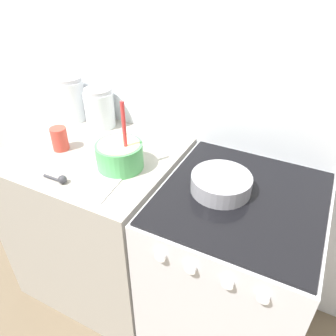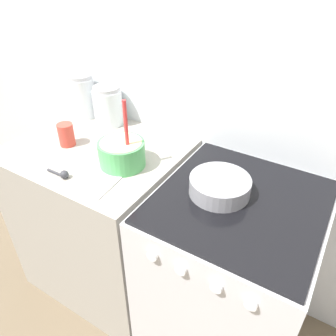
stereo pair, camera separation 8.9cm
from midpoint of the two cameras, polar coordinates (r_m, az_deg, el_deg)
The scene contains 10 objects.
wall_back at distance 1.54m, azimuth 8.70°, elevation 14.92°, with size 4.59×0.05×2.40m.
countertop_cabinet at distance 1.85m, azimuth -9.49°, elevation -8.61°, with size 0.79×0.67×0.90m.
stove at distance 1.61m, azimuth 12.11°, elevation -17.94°, with size 0.64×0.69×0.90m.
mixing_bowl at distance 1.41m, azimuth -6.27°, elevation 2.76°, with size 0.20×0.20×0.31m.
baking_pan at distance 1.28m, azimuth 10.99°, elevation -3.02°, with size 0.24×0.24×0.07m.
storage_jar_left at distance 1.88m, azimuth -13.35°, elevation 11.61°, with size 0.14×0.14×0.23m.
storage_jar_middle at distance 1.77m, azimuth -8.93°, elevation 10.22°, with size 0.15×0.15×0.20m.
tin_can at distance 1.62m, azimuth -15.80°, elevation 5.59°, with size 0.07×0.07×0.11m.
recipe_page at distance 1.39m, azimuth -9.68°, elevation -1.19°, with size 0.20×0.30×0.01m.
measuring_spoon at distance 1.41m, azimuth -16.22°, elevation -1.08°, with size 0.12×0.04×0.04m.
Camera 2 is at (0.60, -0.62, 1.70)m, focal length 35.00 mm.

